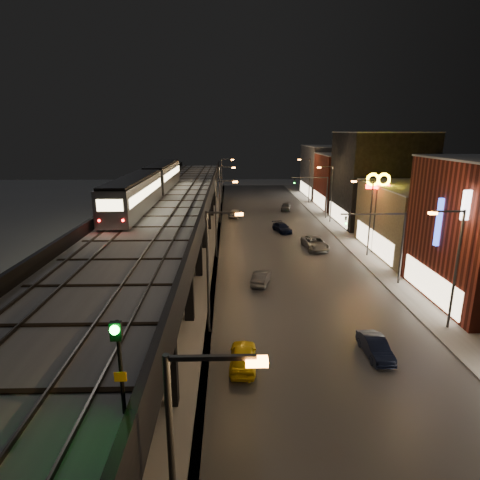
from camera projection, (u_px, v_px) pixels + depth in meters
name	position (u px, v px, depth m)	size (l,w,h in m)	color
road_surface	(282.00, 247.00, 50.79)	(17.00, 120.00, 0.06)	#46474D
sidewalk_right	(360.00, 246.00, 51.03)	(4.00, 120.00, 0.14)	#9FA1A8
under_viaduct_pavement	(175.00, 248.00, 50.45)	(11.00, 120.00, 0.06)	#9FA1A8
elevated_viaduct	(170.00, 209.00, 45.94)	(9.00, 100.00, 6.30)	black
viaduct_trackbed	(170.00, 202.00, 45.86)	(8.40, 100.00, 0.32)	#B2B7C1
viaduct_parapet_streetside	(208.00, 198.00, 45.87)	(0.30, 100.00, 1.10)	black
viaduct_parapet_far	(131.00, 198.00, 45.65)	(0.30, 100.00, 1.10)	black
building_c	(426.00, 220.00, 47.25)	(12.20, 15.20, 8.16)	#73674B
building_d	(379.00, 179.00, 61.90)	(12.20, 13.20, 14.16)	black
building_e	(351.00, 181.00, 75.93)	(12.20, 12.20, 10.16)	maroon
building_f	(333.00, 171.00, 89.31)	(12.20, 16.20, 11.16)	#494950
streetlight_left_1	(212.00, 264.00, 28.00)	(2.57, 0.28, 9.00)	#38383A
streetlight_right_1	(453.00, 262.00, 28.43)	(2.56, 0.28, 9.00)	#38383A
streetlight_left_2	(218.00, 213.00, 45.36)	(2.57, 0.28, 9.00)	#38383A
streetlight_right_2	(368.00, 213.00, 45.80)	(2.56, 0.28, 9.00)	#38383A
streetlight_left_3	(221.00, 191.00, 62.73)	(2.57, 0.28, 9.00)	#38383A
streetlight_right_3	(330.00, 190.00, 63.16)	(2.56, 0.28, 9.00)	#38383A
streetlight_left_4	(223.00, 178.00, 80.10)	(2.57, 0.28, 9.00)	#38383A
streetlight_right_4	(308.00, 178.00, 80.53)	(2.56, 0.28, 9.00)	#38383A
traffic_light_rig_a	(391.00, 239.00, 37.28)	(6.10, 0.34, 7.00)	#38383A
traffic_light_rig_b	(320.00, 192.00, 66.23)	(6.10, 0.34, 7.00)	#38383A
subway_train	(151.00, 183.00, 47.74)	(2.77, 34.14, 3.31)	gray
rail_signal	(118.00, 350.00, 10.54)	(0.33, 0.42, 2.84)	black
car_taxi	(243.00, 357.00, 24.79)	(1.62, 4.03, 1.37)	yellow
car_near_white	(261.00, 278.00, 38.32)	(1.34, 3.85, 1.27)	#505259
car_far_white	(235.00, 213.00, 68.25)	(1.67, 4.16, 1.42)	silver
car_onc_silver	(375.00, 348.00, 25.99)	(1.32, 3.79, 1.25)	black
car_onc_dark	(315.00, 244.00, 49.67)	(2.48, 5.38, 1.50)	gray
car_onc_white	(282.00, 228.00, 58.19)	(1.78, 4.37, 1.27)	black
car_onc_red	(286.00, 207.00, 74.10)	(1.69, 4.19, 1.43)	#3C3F48
sign_mcdonalds	(378.00, 189.00, 46.34)	(2.83, 0.33, 9.60)	#38383A
sign_citgo	(472.00, 223.00, 29.09)	(2.15, 0.39, 10.19)	#38383A
sign_carwash	(445.00, 230.00, 32.84)	(1.74, 0.35, 9.04)	#38383A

